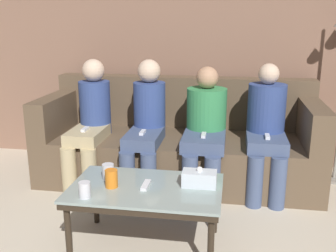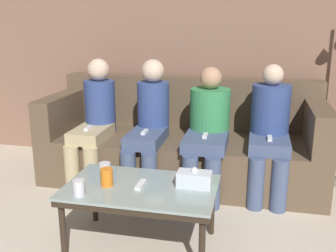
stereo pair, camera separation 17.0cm
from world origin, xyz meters
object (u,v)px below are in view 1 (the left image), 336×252
object	(u,v)px
tissue_box	(199,178)
seated_person_left_end	(91,120)
cup_near_right	(108,172)
game_remote	(146,185)
coffee_table	(146,193)
seated_person_mid_right	(205,125)
seated_person_right_end	(266,126)
cup_far_center	(85,190)
seated_person_mid_left	(146,122)
cup_near_left	(111,178)
couch	(179,143)

from	to	relation	value
tissue_box	seated_person_left_end	bearing A→B (deg)	139.03
cup_near_right	game_remote	bearing A→B (deg)	-15.63
coffee_table	game_remote	distance (m)	0.05
seated_person_mid_right	seated_person_right_end	size ratio (longest dim) A/B	0.97
seated_person_left_end	tissue_box	bearing A→B (deg)	-40.97
cup_far_center	tissue_box	distance (m)	0.73
seated_person_mid_left	tissue_box	bearing A→B (deg)	-59.18
game_remote	seated_person_left_end	bearing A→B (deg)	126.21
coffee_table	game_remote	world-z (taller)	game_remote
cup_near_right	seated_person_left_end	distance (m)	1.03
cup_near_right	seated_person_mid_left	distance (m)	0.92
cup_near_left	seated_person_mid_left	world-z (taller)	seated_person_mid_left
couch	seated_person_right_end	bearing A→B (deg)	-15.66
tissue_box	seated_person_mid_right	xyz separation A→B (m)	(-0.03, 0.94, 0.10)
couch	seated_person_left_end	size ratio (longest dim) A/B	2.24
couch	seated_person_mid_left	size ratio (longest dim) A/B	2.23
seated_person_mid_right	seated_person_mid_left	bearing A→B (deg)	-178.07
coffee_table	seated_person_mid_right	bearing A→B (deg)	73.03
seated_person_left_end	seated_person_mid_left	world-z (taller)	seated_person_mid_left
coffee_table	cup_near_right	size ratio (longest dim) A/B	9.12
seated_person_left_end	coffee_table	bearing A→B (deg)	-53.79
seated_person_right_end	cup_near_right	bearing A→B (deg)	-139.33
coffee_table	seated_person_mid_left	xyz separation A→B (m)	(-0.21, 0.99, 0.21)
couch	cup_far_center	size ratio (longest dim) A/B	25.47
cup_far_center	seated_person_left_end	world-z (taller)	seated_person_left_end
couch	coffee_table	size ratio (longest dim) A/B	2.59
seated_person_left_end	cup_near_left	bearing A→B (deg)	-63.69
coffee_table	seated_person_left_end	xyz separation A→B (m)	(-0.73, 0.99, 0.20)
seated_person_right_end	seated_person_mid_left	bearing A→B (deg)	-178.12
cup_near_right	seated_person_left_end	xyz separation A→B (m)	(-0.45, 0.92, 0.11)
cup_near_left	tissue_box	size ratio (longest dim) A/B	0.53
cup_near_left	seated_person_right_end	world-z (taller)	seated_person_right_end
cup_near_right	seated_person_mid_right	xyz separation A→B (m)	(0.58, 0.93, 0.10)
cup_near_left	tissue_box	bearing A→B (deg)	11.17
seated_person_mid_left	seated_person_mid_right	distance (m)	0.52
game_remote	seated_person_left_end	size ratio (longest dim) A/B	0.13
tissue_box	coffee_table	bearing A→B (deg)	-168.74
cup_near_left	tissue_box	distance (m)	0.57
cup_near_right	seated_person_mid_right	bearing A→B (deg)	57.90
tissue_box	seated_person_mid_right	world-z (taller)	seated_person_mid_right
cup_near_left	seated_person_mid_left	distance (m)	1.04
game_remote	seated_person_right_end	size ratio (longest dim) A/B	0.13
seated_person_left_end	seated_person_mid_left	bearing A→B (deg)	-0.60
couch	tissue_box	bearing A→B (deg)	-76.07
game_remote	coffee_table	bearing A→B (deg)	-87.32
seated_person_mid_left	game_remote	bearing A→B (deg)	-77.98
coffee_table	cup_near_right	distance (m)	0.30
cup_near_right	tissue_box	bearing A→B (deg)	-0.90
seated_person_mid_left	cup_near_right	bearing A→B (deg)	-94.10
cup_near_left	cup_near_right	bearing A→B (deg)	116.79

